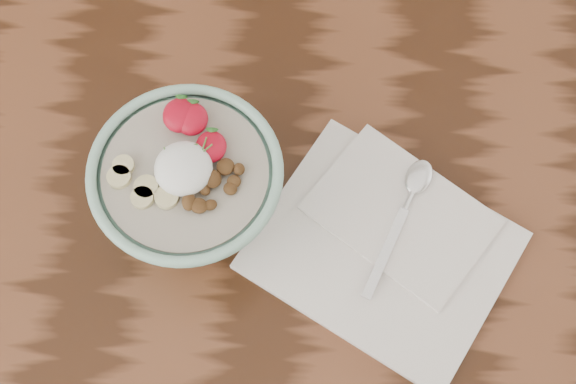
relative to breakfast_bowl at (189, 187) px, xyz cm
name	(u,v)px	position (x,y,z in cm)	size (l,w,h in cm)	color
table	(269,249)	(8.50, -1.73, -16.47)	(160.00, 90.00, 75.00)	#32190C
breakfast_bowl	(189,187)	(0.00, 0.00, 0.00)	(21.05, 21.05, 14.24)	#8EC0AB
napkin	(386,243)	(22.55, -3.46, -6.46)	(35.06, 33.13, 1.70)	silver
spoon	(411,195)	(25.26, 2.05, -5.07)	(8.97, 17.84, 0.97)	silver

